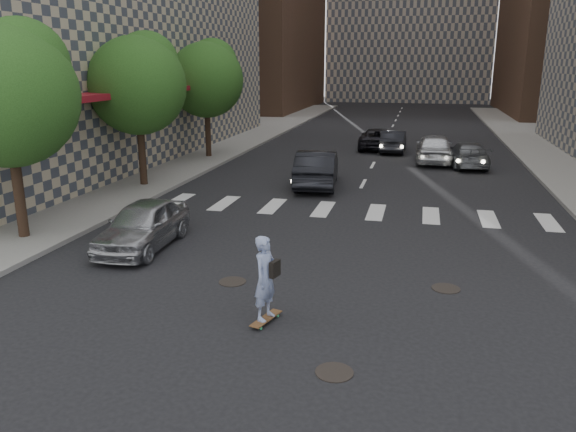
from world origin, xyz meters
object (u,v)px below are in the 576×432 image
(tree_a, at_px, (10,89))
(skateboarder, at_px, (266,278))
(traffic_car_b, at_px, (468,154))
(traffic_car_c, at_px, (377,139))
(tree_c, at_px, (208,76))
(silver_sedan, at_px, (143,225))
(tree_b, at_px, (140,81))
(traffic_car_d, at_px, (434,148))
(traffic_car_a, at_px, (317,168))
(traffic_car_e, at_px, (393,141))

(tree_a, distance_m, skateboarder, 10.40)
(traffic_car_b, relative_size, traffic_car_c, 0.96)
(tree_c, relative_size, skateboarder, 3.39)
(silver_sedan, height_order, traffic_car_b, silver_sedan)
(tree_c, relative_size, traffic_car_c, 1.39)
(tree_b, relative_size, traffic_car_d, 1.36)
(tree_c, height_order, traffic_car_a, tree_c)
(traffic_car_b, relative_size, traffic_car_e, 1.10)
(traffic_car_d, bearing_deg, traffic_car_b, 153.15)
(traffic_car_c, xyz_separation_m, traffic_car_d, (3.49, -4.45, 0.17))
(traffic_car_c, relative_size, traffic_car_d, 0.98)
(tree_c, distance_m, traffic_car_c, 11.62)
(traffic_car_a, height_order, traffic_car_b, traffic_car_a)
(tree_a, distance_m, traffic_car_a, 12.94)
(tree_c, distance_m, traffic_car_b, 14.96)
(traffic_car_a, height_order, traffic_car_c, traffic_car_a)
(tree_b, bearing_deg, traffic_car_a, 14.03)
(tree_b, bearing_deg, traffic_car_b, 30.86)
(traffic_car_b, height_order, traffic_car_e, traffic_car_e)
(traffic_car_c, xyz_separation_m, traffic_car_e, (1.09, -1.04, 0.02))
(traffic_car_a, bearing_deg, tree_a, 46.60)
(traffic_car_a, bearing_deg, traffic_car_e, -110.67)
(traffic_car_a, relative_size, traffic_car_e, 1.20)
(tree_a, height_order, tree_c, same)
(traffic_car_d, bearing_deg, tree_a, 53.07)
(tree_a, xyz_separation_m, tree_c, (0.00, 16.00, 0.00))
(traffic_car_c, height_order, traffic_car_e, traffic_car_e)
(tree_a, height_order, traffic_car_c, tree_a)
(tree_a, distance_m, traffic_car_e, 23.59)
(tree_a, height_order, tree_b, same)
(tree_b, xyz_separation_m, traffic_car_d, (12.67, 9.45, -3.82))
(tree_a, xyz_separation_m, traffic_car_a, (7.45, 9.86, -3.83))
(traffic_car_b, height_order, traffic_car_d, traffic_car_d)
(traffic_car_a, distance_m, traffic_car_c, 12.16)
(tree_a, bearing_deg, traffic_car_a, 52.92)
(tree_b, xyz_separation_m, traffic_car_e, (10.27, 12.86, -3.97))
(traffic_car_c, bearing_deg, tree_a, 65.35)
(traffic_car_a, bearing_deg, tree_c, -45.78)
(tree_a, bearing_deg, traffic_car_b, 49.06)
(tree_b, distance_m, silver_sedan, 9.67)
(traffic_car_c, bearing_deg, tree_b, 54.66)
(skateboarder, bearing_deg, tree_b, 143.04)
(silver_sedan, xyz_separation_m, traffic_car_d, (8.72, 17.35, 0.11))
(tree_a, distance_m, silver_sedan, 5.58)
(traffic_car_b, bearing_deg, tree_c, -2.86)
(tree_b, xyz_separation_m, traffic_car_c, (9.18, 13.90, -3.99))
(tree_c, height_order, traffic_car_c, tree_c)
(tree_a, relative_size, tree_c, 1.00)
(tree_c, bearing_deg, tree_b, -90.00)
(silver_sedan, height_order, traffic_car_e, silver_sedan)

